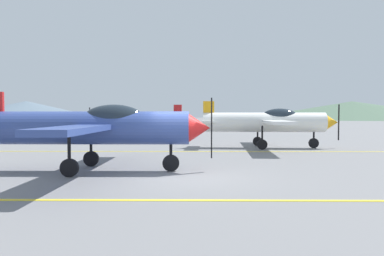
{
  "coord_description": "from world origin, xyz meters",
  "views": [
    {
      "loc": [
        0.33,
        -11.63,
        2.04
      ],
      "look_at": [
        0.09,
        10.0,
        1.2
      ],
      "focal_mm": 33.22,
      "sensor_mm": 36.0,
      "label": 1
    }
  ],
  "objects": [
    {
      "name": "ground_plane",
      "position": [
        0.0,
        0.0,
        0.0
      ],
      "size": [
        400.0,
        400.0,
        0.0
      ],
      "primitive_type": "plane",
      "color": "slate"
    },
    {
      "name": "apron_line_near",
      "position": [
        0.0,
        -3.31,
        0.01
      ],
      "size": [
        80.0,
        0.16,
        0.01
      ],
      "primitive_type": "cube",
      "color": "yellow",
      "rests_on": "ground_plane"
    },
    {
      "name": "apron_line_far",
      "position": [
        0.0,
        7.67,
        0.01
      ],
      "size": [
        80.0,
        0.16,
        0.01
      ],
      "primitive_type": "cube",
      "color": "yellow",
      "rests_on": "ground_plane"
    },
    {
      "name": "airplane_near",
      "position": [
        -3.25,
        0.96,
        1.6
      ],
      "size": [
        8.17,
        9.44,
        2.84
      ],
      "color": "#33478C",
      "rests_on": "ground_plane"
    },
    {
      "name": "airplane_mid",
      "position": [
        4.75,
        9.91,
        1.6
      ],
      "size": [
        8.24,
        9.49,
        2.84
      ],
      "color": "white",
      "rests_on": "ground_plane"
    },
    {
      "name": "airplane_far",
      "position": [
        -4.81,
        18.61,
        1.6
      ],
      "size": [
        8.28,
        9.5,
        2.84
      ],
      "color": "#33478C",
      "rests_on": "ground_plane"
    },
    {
      "name": "hill_left",
      "position": [
        -70.02,
        134.83,
        3.74
      ],
      "size": [
        64.34,
        64.34,
        7.48
      ],
      "primitive_type": "cone",
      "color": "slate",
      "rests_on": "ground_plane"
    },
    {
      "name": "hill_centerleft",
      "position": [
        65.35,
        136.92,
        3.69
      ],
      "size": [
        89.36,
        89.36,
        7.39
      ],
      "primitive_type": "cone",
      "color": "#4C6651",
      "rests_on": "ground_plane"
    }
  ]
}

